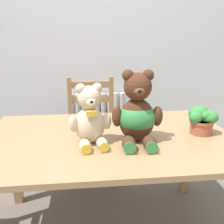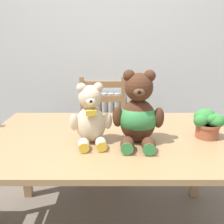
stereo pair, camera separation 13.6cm
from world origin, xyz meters
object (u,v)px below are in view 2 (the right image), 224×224
(teddy_bear_right, at_px, (137,114))
(wooden_chair_behind, at_px, (102,128))
(teddy_bear_left, at_px, (90,118))
(potted_plant, at_px, (207,122))

(teddy_bear_right, bearing_deg, wooden_chair_behind, -71.20)
(wooden_chair_behind, bearing_deg, teddy_bear_right, 104.41)
(wooden_chair_behind, bearing_deg, teddy_bear_left, 88.27)
(potted_plant, bearing_deg, wooden_chair_behind, 127.87)
(teddy_bear_left, bearing_deg, potted_plant, 178.06)
(teddy_bear_left, distance_m, potted_plant, 0.68)
(teddy_bear_left, height_order, teddy_bear_right, teddy_bear_right)
(potted_plant, bearing_deg, teddy_bear_left, -173.92)
(wooden_chair_behind, bearing_deg, potted_plant, 127.87)
(teddy_bear_right, relative_size, potted_plant, 2.22)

